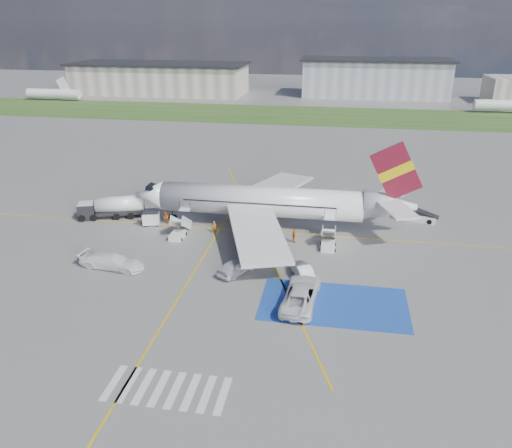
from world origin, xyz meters
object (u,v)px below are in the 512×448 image
object	(u,v)px
airliner	(272,202)
van_white_b	(111,259)
belt_loader	(416,217)
van_white_a	(301,291)
fuel_tanker	(112,209)
car_silver_a	(236,267)
gpu_cart	(151,219)
car_silver_b	(302,270)

from	to	relation	value
airliner	van_white_b	bearing A→B (deg)	-136.97
belt_loader	van_white_a	bearing A→B (deg)	-104.63
airliner	fuel_tanker	world-z (taller)	airliner
belt_loader	car_silver_a	distance (m)	28.17
gpu_cart	car_silver_b	distance (m)	23.30
car_silver_a	van_white_b	bearing A→B (deg)	32.46
car_silver_a	van_white_b	world-z (taller)	van_white_b
gpu_cart	van_white_a	size ratio (longest dim) A/B	0.38
van_white_b	fuel_tanker	bearing A→B (deg)	30.84
car_silver_b	car_silver_a	bearing A→B (deg)	-18.56
gpu_cart	car_silver_a	size ratio (longest dim) A/B	0.52
car_silver_a	van_white_b	xyz separation A→B (m)	(-13.65, -1.05, 0.28)
fuel_tanker	gpu_cart	distance (m)	6.45
fuel_tanker	van_white_b	bearing A→B (deg)	-83.71
car_silver_a	fuel_tanker	bearing A→B (deg)	-5.08
fuel_tanker	gpu_cart	world-z (taller)	fuel_tanker
airliner	gpu_cart	bearing A→B (deg)	-171.91
airliner	gpu_cart	distance (m)	16.08
airliner	fuel_tanker	xyz separation A→B (m)	(-21.91, -0.50, -2.15)
van_white_b	belt_loader	bearing A→B (deg)	-53.07
airliner	car_silver_a	world-z (taller)	airliner
fuel_tanker	gpu_cart	xyz separation A→B (m)	(6.20, -1.73, -0.43)
belt_loader	car_silver_a	size ratio (longest dim) A/B	1.23
car_silver_a	van_white_a	xyz separation A→B (m)	(7.32, -4.61, 0.41)
car_silver_a	airliner	bearing A→B (deg)	-70.22
gpu_cart	van_white_b	world-z (taller)	van_white_b
fuel_tanker	van_white_b	distance (m)	15.42
van_white_a	van_white_b	xyz separation A→B (m)	(-20.96, 3.55, -0.13)
airliner	belt_loader	world-z (taller)	airliner
belt_loader	van_white_b	bearing A→B (deg)	-134.70
van_white_a	fuel_tanker	bearing A→B (deg)	-28.24
belt_loader	car_silver_a	xyz separation A→B (m)	(-20.79, -19.01, 0.39)
airliner	van_white_a	xyz separation A→B (m)	(5.35, -18.13, -2.18)
airliner	car_silver_a	size ratio (longest dim) A/B	7.76
fuel_tanker	van_white_a	size ratio (longest dim) A/B	1.38
van_white_a	car_silver_a	bearing A→B (deg)	-27.55
airliner	van_white_a	size ratio (longest dim) A/B	5.69
fuel_tanker	car_silver_a	distance (m)	23.83
belt_loader	van_white_a	world-z (taller)	van_white_a
fuel_tanker	car_silver_b	xyz separation A→B (m)	(26.90, -12.42, -0.52)
car_silver_b	gpu_cart	bearing A→B (deg)	-50.80
airliner	car_silver_a	xyz separation A→B (m)	(-1.97, -13.52, -2.58)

